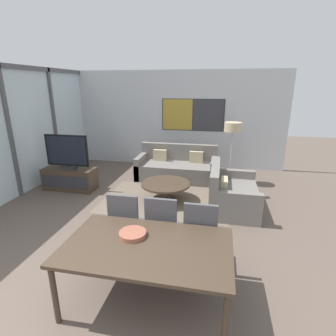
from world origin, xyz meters
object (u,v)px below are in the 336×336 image
(coffee_table, at_px, (166,187))
(fruit_bowl, at_px, (133,234))
(dining_chair_right, at_px, (201,233))
(sofa_main, at_px, (177,168))
(dining_chair_centre, at_px, (163,226))
(dining_table, at_px, (147,250))
(floor_lamp, at_px, (233,131))
(sofa_side, at_px, (229,195))
(dining_chair_left, at_px, (127,222))
(television, at_px, (67,152))
(tv_console, at_px, (70,179))

(coffee_table, distance_m, fruit_bowl, 2.66)
(dining_chair_right, xyz_separation_m, fruit_bowl, (-0.73, -0.56, 0.23))
(sofa_main, distance_m, dining_chair_centre, 3.49)
(dining_table, height_order, floor_lamp, floor_lamp)
(sofa_side, xyz_separation_m, dining_chair_right, (-0.42, -1.96, 0.25))
(dining_chair_left, xyz_separation_m, fruit_bowl, (0.31, -0.63, 0.23))
(coffee_table, distance_m, dining_table, 2.80)
(television, distance_m, sofa_main, 2.76)
(coffee_table, relative_size, dining_chair_right, 1.06)
(dining_chair_left, bearing_deg, sofa_side, 52.16)
(fruit_bowl, bearing_deg, dining_table, -33.71)
(television, bearing_deg, dining_chair_left, -44.20)
(coffee_table, distance_m, floor_lamp, 2.20)
(television, distance_m, dining_chair_left, 3.11)
(dining_table, xyz_separation_m, dining_chair_centre, (0.00, 0.76, -0.14))
(fruit_bowl, bearing_deg, coffee_table, 93.80)
(dining_table, bearing_deg, sofa_main, 95.18)
(dining_chair_left, bearing_deg, floor_lamp, 65.85)
(television, relative_size, sofa_side, 0.72)
(dining_chair_right, distance_m, floor_lamp, 3.55)
(sofa_main, bearing_deg, tv_console, -151.14)
(sofa_side, bearing_deg, dining_table, 160.45)
(coffee_table, height_order, dining_chair_left, dining_chair_left)
(tv_console, relative_size, dining_chair_centre, 1.24)
(tv_console, xyz_separation_m, dining_chair_centre, (2.74, -2.16, 0.27))
(sofa_side, bearing_deg, coffee_table, 85.85)
(dining_chair_centre, relative_size, floor_lamp, 0.65)
(tv_console, relative_size, sofa_main, 0.59)
(dining_table, relative_size, floor_lamp, 1.18)
(television, distance_m, coffee_table, 2.44)
(dining_chair_centre, bearing_deg, tv_console, 141.72)
(floor_lamp, bearing_deg, tv_console, -162.06)
(dining_chair_left, relative_size, fruit_bowl, 3.17)
(dining_table, distance_m, dining_chair_left, 0.94)
(television, height_order, fruit_bowl, television)
(sofa_side, relative_size, coffee_table, 1.38)
(tv_console, distance_m, dining_chair_centre, 3.50)
(fruit_bowl, height_order, floor_lamp, floor_lamp)
(coffee_table, bearing_deg, floor_lamp, 45.22)
(dining_chair_left, distance_m, dining_chair_right, 1.05)
(sofa_side, height_order, fruit_bowl, sofa_side)
(sofa_side, relative_size, fruit_bowl, 4.60)
(dining_chair_centre, relative_size, dining_chair_right, 1.00)
(fruit_bowl, bearing_deg, floor_lamp, 73.35)
(dining_table, relative_size, dining_chair_centre, 1.83)
(television, relative_size, dining_chair_left, 1.05)
(sofa_side, xyz_separation_m, coffee_table, (-1.33, 0.10, 0.02))
(sofa_main, relative_size, dining_chair_centre, 2.09)
(dining_table, xyz_separation_m, dining_chair_left, (-0.52, 0.77, -0.14))
(television, bearing_deg, floor_lamp, 17.93)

